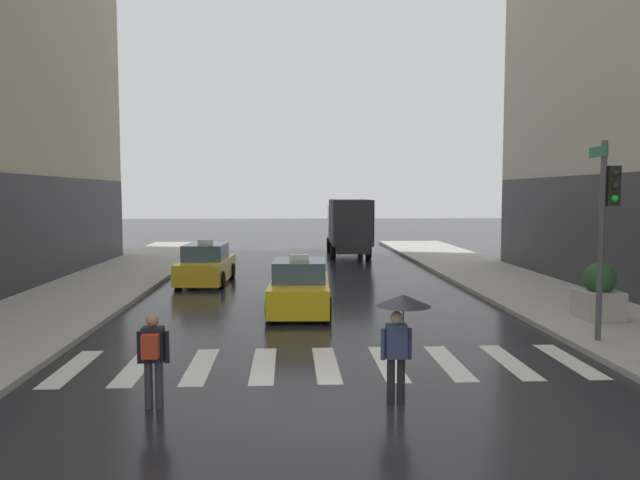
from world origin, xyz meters
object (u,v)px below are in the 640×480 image
taxi_lead (300,288)px  planter_near_corner (599,294)px  traffic_light_pole (606,212)px  taxi_second (206,266)px  box_truck (349,225)px  pedestrian_with_backpack (153,353)px  pedestrian_with_umbrella (401,319)px

taxi_lead → planter_near_corner: taxi_lead is taller
traffic_light_pole → taxi_second: bearing=135.0°
taxi_lead → box_truck: (3.22, 16.50, 1.13)m
taxi_lead → taxi_second: same height
pedestrian_with_backpack → taxi_lead: bearing=72.7°
taxi_lead → taxi_second: bearing=121.2°
box_truck → planter_near_corner: 19.60m
traffic_light_pole → pedestrian_with_umbrella: traffic_light_pole is taller
box_truck → pedestrian_with_backpack: 25.77m
taxi_second → pedestrian_with_backpack: 14.80m
pedestrian_with_backpack → taxi_second: bearing=94.2°
pedestrian_with_backpack → traffic_light_pole: bearing=20.8°
traffic_light_pole → planter_near_corner: bearing=64.0°
taxi_second → planter_near_corner: bearing=-35.1°
pedestrian_with_umbrella → planter_near_corner: (6.82, 6.16, -0.64)m
traffic_light_pole → taxi_second: traffic_light_pole is taller
planter_near_corner → taxi_second: bearing=144.9°
taxi_lead → taxi_second: (-3.75, 6.20, 0.00)m
taxi_second → planter_near_corner: 14.89m
taxi_lead → pedestrian_with_umbrella: bearing=-79.4°
taxi_lead → box_truck: 16.85m
pedestrian_with_umbrella → pedestrian_with_backpack: bearing=-179.5°
traffic_light_pole → box_truck: size_ratio=0.63×
taxi_second → pedestrian_with_umbrella: (5.35, -14.73, 0.79)m
taxi_lead → pedestrian_with_backpack: 8.98m
box_truck → pedestrian_with_backpack: bearing=-103.2°
pedestrian_with_backpack → planter_near_corner: planter_near_corner is taller
box_truck → pedestrian_with_umbrella: 25.09m
taxi_second → planter_near_corner: size_ratio=2.89×
taxi_lead → traffic_light_pole: bearing=-33.5°
box_truck → pedestrian_with_backpack: size_ratio=4.59×
traffic_light_pole → pedestrian_with_umbrella: bearing=-146.5°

